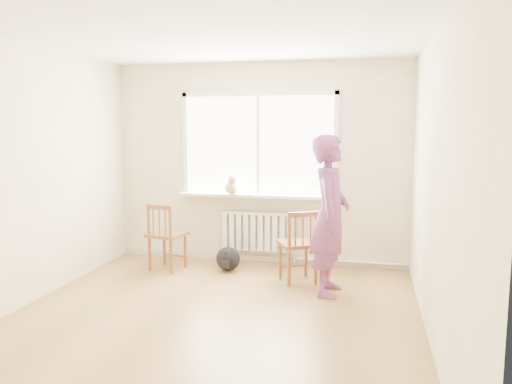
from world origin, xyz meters
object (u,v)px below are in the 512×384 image
Objects in this scene: chair_left at (165,237)px; backpack at (228,259)px; chair_right at (299,246)px; cat at (232,185)px; person at (330,215)px.

backpack is at bearing -157.10° from chair_left.
cat is at bearing -59.99° from chair_right.
cat reaches higher than chair_left.
cat reaches higher than chair_right.
chair_right is 2.82× the size of backpack.
backpack is (-1.34, 0.59, -0.73)m from person.
cat is 1.36× the size of backpack.
cat is at bearing 58.26° from person.
chair_right is 2.07× the size of cat.
chair_right is at bearing -49.67° from cat.
backpack is (0.04, -0.35, -0.91)m from cat.
chair_right is at bearing -172.61° from chair_left.
person is at bearing -23.74° from backpack.
chair_right is (1.76, -0.13, 0.00)m from chair_left.
person is at bearing -179.75° from chair_left.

